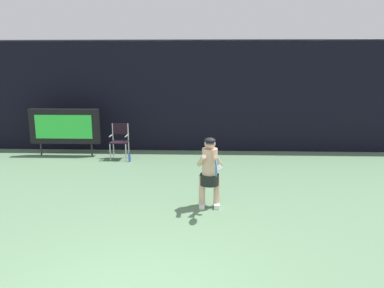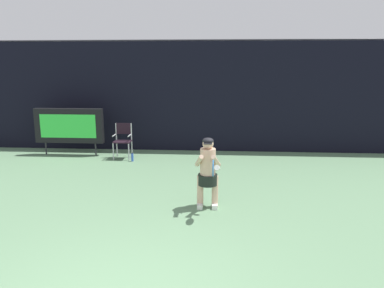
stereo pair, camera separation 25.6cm
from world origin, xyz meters
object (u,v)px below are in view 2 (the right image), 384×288
at_px(water_bottle, 132,157).
at_px(tennis_racket, 213,168).
at_px(tennis_player, 208,170).
at_px(umpire_chair, 123,139).
at_px(scoreboard, 69,126).

height_order(water_bottle, tennis_racket, tennis_racket).
relative_size(tennis_player, tennis_racket, 2.39).
height_order(tennis_player, tennis_racket, tennis_player).
height_order(umpire_chair, tennis_player, tennis_player).
xyz_separation_m(tennis_player, tennis_racket, (0.11, -0.56, 0.21)).
bearing_deg(umpire_chair, tennis_player, -54.79).
relative_size(water_bottle, tennis_racket, 0.44).
bearing_deg(scoreboard, umpire_chair, -9.76).
xyz_separation_m(scoreboard, water_bottle, (2.18, -0.69, -0.82)).
xyz_separation_m(scoreboard, tennis_player, (4.55, -4.19, -0.17)).
height_order(umpire_chair, tennis_racket, tennis_racket).
xyz_separation_m(umpire_chair, water_bottle, (0.37, -0.38, -0.50)).
xyz_separation_m(water_bottle, tennis_racket, (2.48, -4.07, 0.87)).
bearing_deg(tennis_racket, scoreboard, 126.02).
relative_size(water_bottle, tennis_player, 0.18).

